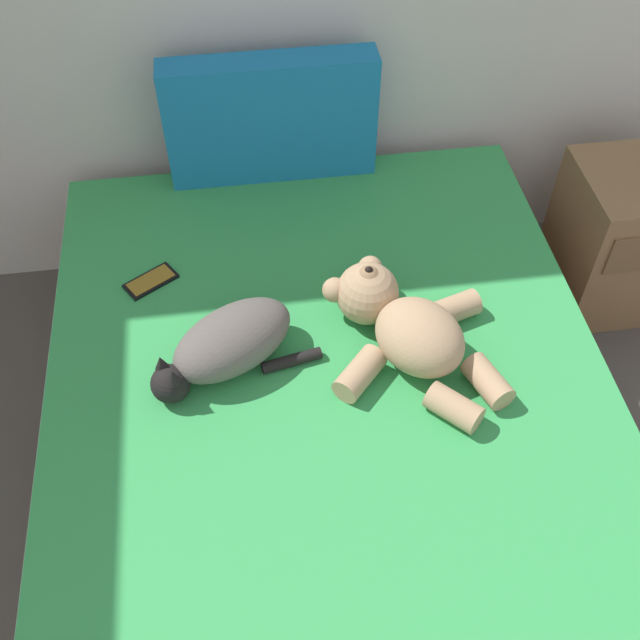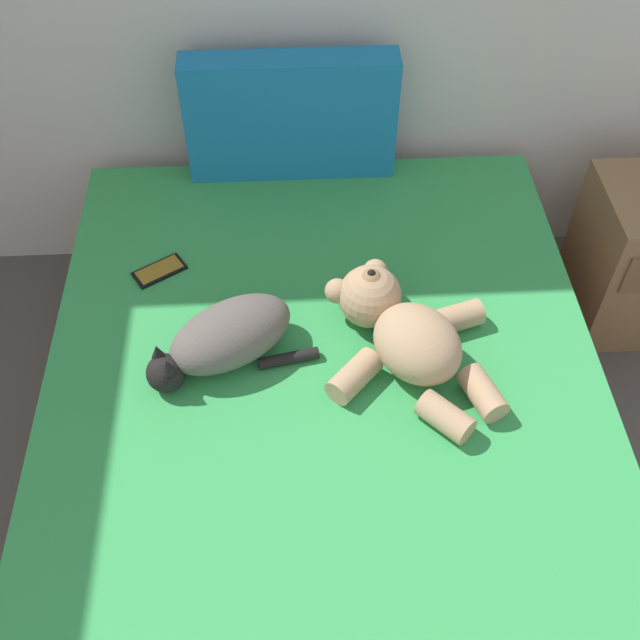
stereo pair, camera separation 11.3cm
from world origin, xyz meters
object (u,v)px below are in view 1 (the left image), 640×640
Objects in this scene: nightstand at (633,237)px; cell_phone at (151,281)px; patterned_cushion at (271,119)px; teddy_bear at (404,326)px; bed at (333,452)px; cat at (227,345)px.

cell_phone is at bearing -172.97° from nightstand.
teddy_bear is at bearing -71.27° from patterned_cushion.
bed is at bearing -46.40° from cell_phone.
cell_phone is at bearing -131.27° from patterned_cushion.
teddy_bear is at bearing -150.97° from nightstand.
teddy_bear is 3.36× the size of cell_phone.
patterned_cushion reaches higher than cat.
patterned_cushion is 0.81m from cat.
teddy_bear is (0.46, -0.01, 0.01)m from cat.
cell_phone is (-0.20, 0.32, -0.07)m from cat.
cat reaches higher than cell_phone.
patterned_cushion reaches higher than cell_phone.
bed is 0.71m from cell_phone.
nightstand is (1.60, 0.20, -0.22)m from cell_phone.
patterned_cushion is 1.19× the size of teddy_bear.
patterned_cushion is 1.49× the size of cat.
cell_phone is at bearing 133.60° from bed.
patterned_cushion reaches higher than bed.
bed is 1.04m from patterned_cushion.
nightstand is at bearing 7.03° from cell_phone.
cat is 0.80× the size of teddy_bear.
patterned_cushion is (-0.06, 0.93, 0.45)m from bed.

